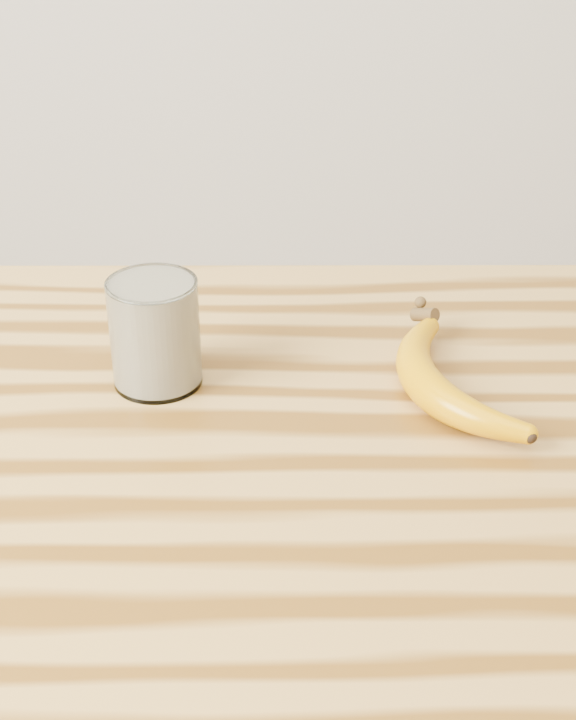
{
  "coord_description": "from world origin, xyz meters",
  "views": [
    {
      "loc": [
        0.25,
        -0.56,
        1.35
      ],
      "look_at": [
        0.25,
        0.15,
        0.93
      ],
      "focal_mm": 50.0,
      "sensor_mm": 36.0,
      "label": 1
    }
  ],
  "objects": [
    {
      "name": "smoothie_glass",
      "position": [
        0.14,
        0.17,
        0.95
      ],
      "size": [
        0.07,
        0.07,
        0.09
      ],
      "color": "white",
      "rests_on": "table"
    },
    {
      "name": "banana",
      "position": [
        0.36,
        0.14,
        0.92
      ],
      "size": [
        0.17,
        0.28,
        0.03
      ],
      "primitive_type": null,
      "rotation": [
        0.0,
        0.0,
        0.3
      ],
      "color": "#C58100",
      "rests_on": "table"
    }
  ]
}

